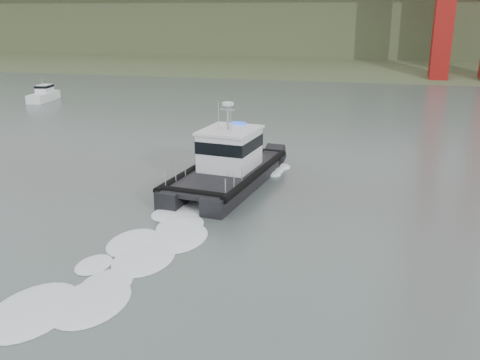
{
  "coord_description": "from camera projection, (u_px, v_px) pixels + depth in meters",
  "views": [
    {
      "loc": [
        7.37,
        -21.54,
        11.53
      ],
      "look_at": [
        0.5,
        6.38,
        2.4
      ],
      "focal_mm": 40.0,
      "sensor_mm": 36.0,
      "label": 1
    }
  ],
  "objects": [
    {
      "name": "ground",
      "position": [
        197.0,
        268.0,
        25.11
      ],
      "size": [
        400.0,
        400.0,
        0.0
      ],
      "primitive_type": "plane",
      "color": "#45524C",
      "rests_on": "ground"
    },
    {
      "name": "motorboat",
      "position": [
        44.0,
        95.0,
        71.45
      ],
      "size": [
        2.7,
        6.16,
        3.28
      ],
      "rotation": [
        0.0,
        0.0,
        0.12
      ],
      "color": "white",
      "rests_on": "ground"
    },
    {
      "name": "patrol_boat",
      "position": [
        228.0,
        164.0,
        36.66
      ],
      "size": [
        6.02,
        12.69,
        5.93
      ],
      "rotation": [
        0.0,
        0.0,
        -0.13
      ],
      "color": "black",
      "rests_on": "ground"
    },
    {
      "name": "headlands",
      "position": [
        347.0,
        29.0,
        139.13
      ],
      "size": [
        500.0,
        105.36,
        27.12
      ],
      "color": "#394929",
      "rests_on": "ground"
    }
  ]
}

